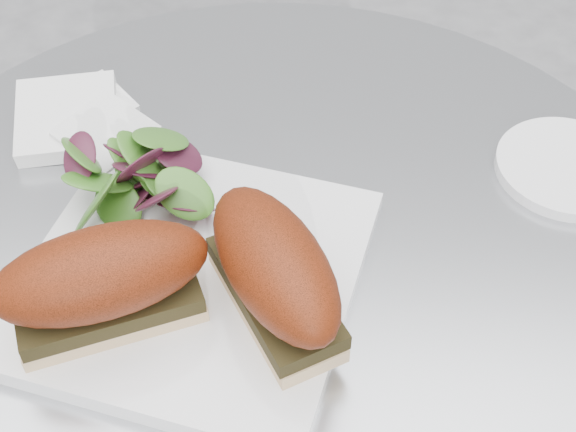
# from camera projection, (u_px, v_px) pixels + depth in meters

# --- Properties ---
(table) EXTENTS (0.70, 0.70, 0.73)m
(table) POSITION_uv_depth(u_px,v_px,m) (275.00, 401.00, 0.82)
(table) COLOR silver
(table) RESTS_ON ground
(plate) EXTENTS (0.29, 0.29, 0.02)m
(plate) POSITION_uv_depth(u_px,v_px,m) (192.00, 277.00, 0.61)
(plate) COLOR white
(plate) RESTS_ON table
(sandwich_left) EXTENTS (0.16, 0.12, 0.08)m
(sandwich_left) POSITION_uv_depth(u_px,v_px,m) (103.00, 281.00, 0.54)
(sandwich_left) COLOR beige
(sandwich_left) RESTS_ON plate
(sandwich_right) EXTENTS (0.13, 0.16, 0.08)m
(sandwich_right) POSITION_uv_depth(u_px,v_px,m) (275.00, 271.00, 0.55)
(sandwich_right) COLOR beige
(sandwich_right) RESTS_ON plate
(salad) EXTENTS (0.11, 0.11, 0.05)m
(salad) POSITION_uv_depth(u_px,v_px,m) (138.00, 176.00, 0.63)
(salad) COLOR #3E7F29
(salad) RESTS_ON plate
(napkin) EXTENTS (0.13, 0.13, 0.02)m
(napkin) POSITION_uv_depth(u_px,v_px,m) (88.00, 134.00, 0.72)
(napkin) COLOR white
(napkin) RESTS_ON table
(saucer) EXTENTS (0.12, 0.12, 0.01)m
(saucer) POSITION_uv_depth(u_px,v_px,m) (567.00, 167.00, 0.69)
(saucer) COLOR white
(saucer) RESTS_ON table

